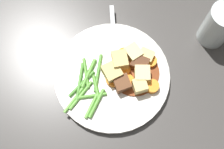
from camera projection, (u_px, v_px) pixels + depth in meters
ground_plane at (112, 77)px, 0.60m from camera, size 3.00×3.00×0.00m
dinner_plate at (112, 76)px, 0.59m from camera, size 0.25×0.25×0.02m
stew_sauce at (134, 72)px, 0.58m from camera, size 0.11×0.11×0.00m
carrot_slice_0 at (127, 81)px, 0.57m from camera, size 0.04×0.04×0.01m
carrot_slice_1 at (150, 62)px, 0.58m from camera, size 0.03×0.03×0.01m
carrot_slice_2 at (152, 86)px, 0.56m from camera, size 0.04×0.04×0.01m
carrot_slice_3 at (125, 70)px, 0.58m from camera, size 0.03×0.03×0.01m
carrot_slice_4 at (124, 54)px, 0.59m from camera, size 0.04×0.04×0.01m
carrot_slice_5 at (113, 79)px, 0.57m from camera, size 0.04×0.04×0.01m
potato_chunk_0 at (113, 70)px, 0.57m from camera, size 0.04×0.04×0.03m
potato_chunk_1 at (142, 75)px, 0.56m from camera, size 0.04×0.04×0.03m
potato_chunk_2 at (133, 53)px, 0.58m from camera, size 0.04×0.04×0.03m
potato_chunk_3 at (146, 56)px, 0.58m from camera, size 0.04×0.04×0.02m
potato_chunk_4 at (140, 86)px, 0.56m from camera, size 0.03×0.03×0.03m
potato_chunk_5 at (120, 61)px, 0.57m from camera, size 0.04×0.04×0.04m
meat_chunk_0 at (122, 84)px, 0.56m from camera, size 0.03×0.03×0.02m
meat_chunk_1 at (139, 63)px, 0.58m from camera, size 0.05×0.05×0.02m
green_bean_0 at (81, 95)px, 0.56m from camera, size 0.06×0.05×0.01m
green_bean_1 at (92, 105)px, 0.55m from camera, size 0.05×0.05×0.01m
green_bean_2 at (74, 100)px, 0.56m from camera, size 0.06×0.05×0.01m
green_bean_3 at (80, 81)px, 0.57m from camera, size 0.04×0.08×0.01m
green_bean_4 at (81, 82)px, 0.57m from camera, size 0.07×0.04×0.01m
green_bean_5 at (89, 73)px, 0.58m from camera, size 0.05×0.06×0.01m
green_bean_6 at (96, 87)px, 0.57m from camera, size 0.01×0.05×0.01m
green_bean_7 at (97, 103)px, 0.55m from camera, size 0.05×0.05×0.01m
green_bean_8 at (91, 96)px, 0.56m from camera, size 0.07×0.02×0.01m
green_bean_9 at (98, 73)px, 0.58m from camera, size 0.04×0.08×0.01m
green_bean_10 at (86, 73)px, 0.58m from camera, size 0.02×0.07×0.01m
fork at (114, 41)px, 0.60m from camera, size 0.06×0.17×0.00m
water_glass at (219, 26)px, 0.58m from camera, size 0.07×0.07×0.10m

